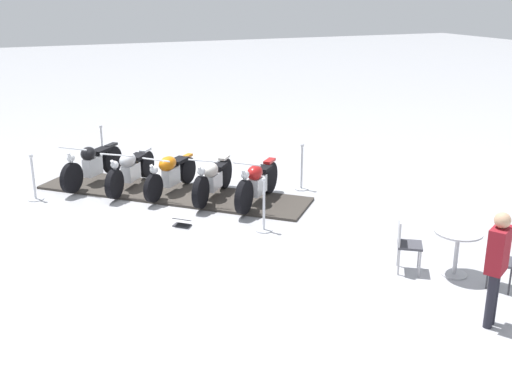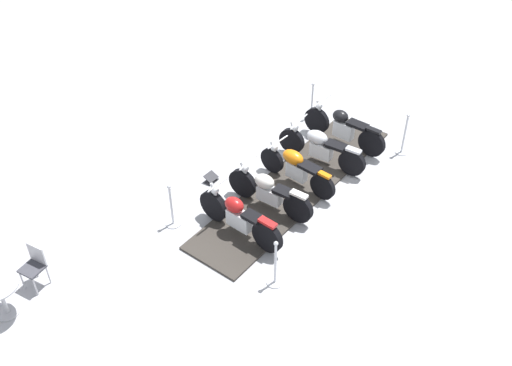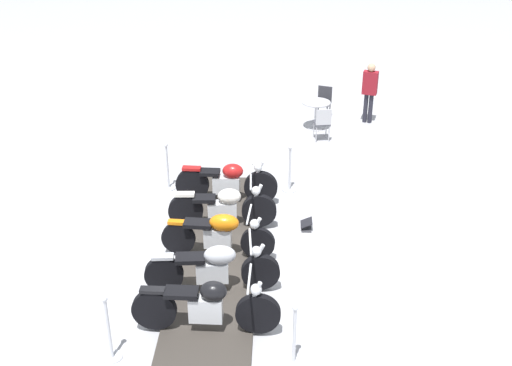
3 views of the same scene
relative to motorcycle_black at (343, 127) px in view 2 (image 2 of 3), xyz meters
The scene contains 13 objects.
ground_plane 2.17m from the motorcycle_black, 41.48° to the right, with size 80.00×80.00×0.00m, color #B2B2B7.
display_platform 2.16m from the motorcycle_black, 41.48° to the right, with size 6.40×1.47×0.06m, color #38332D.
motorcycle_black is the anchor object (origin of this frame).
motorcycle_chrome 1.05m from the motorcycle_black, 42.55° to the right, with size 1.52×1.91×0.98m.
motorcycle_copper 2.10m from the motorcycle_black, 42.45° to the right, with size 1.61×1.55×0.94m.
motorcycle_cream 3.15m from the motorcycle_black, 42.21° to the right, with size 1.49×1.75×1.02m.
motorcycle_maroon 4.20m from the motorcycle_black, 42.17° to the right, with size 1.64×1.66×1.05m.
stanchion_left_front 1.53m from the motorcycle_black, 71.86° to the left, with size 0.31×0.31×1.15m.
stanchion_left_rear 5.02m from the motorcycle_black, 26.05° to the right, with size 0.33×0.33×1.12m.
stanchion_right_rear 5.00m from the motorcycle_black, 57.72° to the right, with size 0.33×0.33×1.10m.
stanchion_right_front 1.49m from the motorcycle_black, 156.95° to the right, with size 0.35×0.35×1.07m.
info_placard 3.63m from the motorcycle_black, 69.72° to the right, with size 0.39×0.38×0.19m.
cafe_chair_near_table 7.93m from the motorcycle_black, 58.44° to the right, with size 0.55×0.55×0.92m.
Camera 2 is at (10.36, -1.78, 8.58)m, focal length 40.34 mm.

